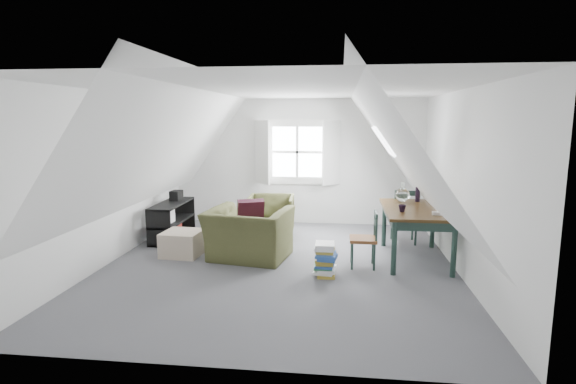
# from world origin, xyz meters

# --- Properties ---
(floor) EXTENTS (5.50, 5.50, 0.00)m
(floor) POSITION_xyz_m (0.00, 0.00, 0.00)
(floor) COLOR #515156
(floor) RESTS_ON ground
(ceiling) EXTENTS (5.50, 5.50, 0.00)m
(ceiling) POSITION_xyz_m (0.00, 0.00, 2.50)
(ceiling) COLOR white
(ceiling) RESTS_ON wall_back
(wall_back) EXTENTS (5.00, 0.00, 5.00)m
(wall_back) POSITION_xyz_m (0.00, 2.75, 1.25)
(wall_back) COLOR silver
(wall_back) RESTS_ON ground
(wall_front) EXTENTS (5.00, 0.00, 5.00)m
(wall_front) POSITION_xyz_m (0.00, -2.75, 1.25)
(wall_front) COLOR silver
(wall_front) RESTS_ON ground
(wall_left) EXTENTS (0.00, 5.50, 5.50)m
(wall_left) POSITION_xyz_m (-2.50, 0.00, 1.25)
(wall_left) COLOR silver
(wall_left) RESTS_ON ground
(wall_right) EXTENTS (0.00, 5.50, 5.50)m
(wall_right) POSITION_xyz_m (2.50, 0.00, 1.25)
(wall_right) COLOR silver
(wall_right) RESTS_ON ground
(slope_left) EXTENTS (3.19, 5.50, 4.48)m
(slope_left) POSITION_xyz_m (-1.55, 0.00, 1.78)
(slope_left) COLOR white
(slope_left) RESTS_ON wall_left
(slope_right) EXTENTS (3.19, 5.50, 4.48)m
(slope_right) POSITION_xyz_m (1.55, 0.00, 1.78)
(slope_right) COLOR white
(slope_right) RESTS_ON wall_right
(dormer_window) EXTENTS (1.71, 0.35, 1.30)m
(dormer_window) POSITION_xyz_m (0.00, 2.68, 1.45)
(dormer_window) COLOR white
(dormer_window) RESTS_ON wall_back
(skylight) EXTENTS (0.35, 0.75, 0.47)m
(skylight) POSITION_xyz_m (1.55, 1.30, 1.75)
(skylight) COLOR white
(skylight) RESTS_ON slope_right
(armchair_near) EXTENTS (1.34, 1.22, 0.77)m
(armchair_near) POSITION_xyz_m (-0.50, 0.27, 0.00)
(armchair_near) COLOR #404221
(armchair_near) RESTS_ON floor
(armchair_far) EXTENTS (0.85, 0.87, 0.75)m
(armchair_far) POSITION_xyz_m (-0.37, 1.61, 0.00)
(armchair_far) COLOR #404221
(armchair_far) RESTS_ON floor
(throw_pillow) EXTENTS (0.46, 0.37, 0.42)m
(throw_pillow) POSITION_xyz_m (-0.50, 0.42, 0.69)
(throw_pillow) COLOR #3B1020
(throw_pillow) RESTS_ON armchair_near
(ottoman) EXTENTS (0.61, 0.61, 0.38)m
(ottoman) POSITION_xyz_m (-1.56, 0.33, 0.19)
(ottoman) COLOR tan
(ottoman) RESTS_ON floor
(dining_table) EXTENTS (0.95, 1.59, 0.80)m
(dining_table) POSITION_xyz_m (2.00, 0.51, 0.69)
(dining_table) COLOR #342210
(dining_table) RESTS_ON floor
(demijohn) EXTENTS (0.22, 0.22, 0.31)m
(demijohn) POSITION_xyz_m (1.85, 0.96, 0.92)
(demijohn) COLOR silver
(demijohn) RESTS_ON dining_table
(vase_twigs) EXTENTS (0.08, 0.08, 0.59)m
(vase_twigs) POSITION_xyz_m (2.10, 1.06, 0.93)
(vase_twigs) COLOR black
(vase_twigs) RESTS_ON dining_table
(cup) EXTENTS (0.12, 0.12, 0.10)m
(cup) POSITION_xyz_m (1.75, 0.21, 0.80)
(cup) COLOR black
(cup) RESTS_ON dining_table
(paper_box) EXTENTS (0.13, 0.10, 0.04)m
(paper_box) POSITION_xyz_m (2.20, 0.06, 0.82)
(paper_box) COLOR white
(paper_box) RESTS_ON dining_table
(dining_chair_far) EXTENTS (0.44, 0.44, 0.94)m
(dining_chair_far) POSITION_xyz_m (1.96, 1.45, 0.49)
(dining_chair_far) COLOR brown
(dining_chair_far) RESTS_ON floor
(dining_chair_near) EXTENTS (0.38, 0.38, 0.81)m
(dining_chair_near) POSITION_xyz_m (1.23, 0.09, 0.42)
(dining_chair_near) COLOR brown
(dining_chair_near) RESTS_ON floor
(media_shelf) EXTENTS (0.42, 1.25, 0.64)m
(media_shelf) POSITION_xyz_m (-2.09, 1.25, 0.29)
(media_shelf) COLOR black
(media_shelf) RESTS_ON floor
(electronics_box) EXTENTS (0.19, 0.25, 0.19)m
(electronics_box) POSITION_xyz_m (-2.09, 1.54, 0.72)
(electronics_box) COLOR black
(electronics_box) RESTS_ON media_shelf
(magazine_stack) EXTENTS (0.33, 0.40, 0.45)m
(magazine_stack) POSITION_xyz_m (0.68, -0.34, 0.22)
(magazine_stack) COLOR #B29933
(magazine_stack) RESTS_ON floor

